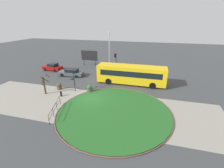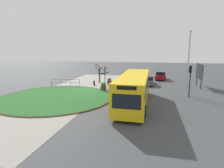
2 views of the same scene
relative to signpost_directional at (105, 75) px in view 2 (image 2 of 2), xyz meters
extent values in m
plane|color=#3D3F42|center=(3.14, -1.69, -1.87)|extent=(120.00, 120.00, 0.00)
cube|color=gray|center=(3.14, -3.46, -1.86)|extent=(32.00, 8.46, 0.02)
cylinder|color=#235B23|center=(6.93, -3.98, -1.82)|extent=(12.78, 12.78, 0.10)
torus|color=brown|center=(6.93, -3.98, -1.82)|extent=(13.09, 13.09, 0.11)
cylinder|color=black|center=(-0.03, 0.00, -0.34)|extent=(0.09, 0.09, 3.07)
sphere|color=black|center=(-0.03, 0.00, 1.25)|extent=(0.10, 0.10, 0.10)
cube|color=black|center=(0.28, 0.25, 0.94)|extent=(0.56, 0.48, 0.15)
cube|color=#195128|center=(0.30, 0.01, 0.66)|extent=(0.57, 0.05, 0.15)
cube|color=#195128|center=(-0.14, 0.25, 0.35)|extent=(0.23, 0.43, 0.15)
cube|color=black|center=(-0.02, -0.36, 0.17)|extent=(0.05, 0.63, 0.15)
cube|color=#195128|center=(-0.31, -0.15, 0.03)|extent=(0.50, 0.28, 0.15)
cylinder|color=black|center=(-1.10, -2.02, -1.57)|extent=(0.25, 0.25, 0.60)
sphere|color=black|center=(-1.10, -2.02, -1.23)|extent=(0.24, 0.24, 0.24)
cube|color=black|center=(0.59, -5.95, -0.84)|extent=(1.27, 3.98, 0.03)
cube|color=black|center=(0.59, -5.95, -1.30)|extent=(1.27, 3.98, 0.03)
cylinder|color=black|center=(-0.03, -3.97, -1.35)|extent=(0.04, 0.04, 1.03)
cylinder|color=black|center=(0.39, -5.29, -1.35)|extent=(0.04, 0.04, 1.03)
cylinder|color=black|center=(0.80, -6.61, -1.35)|extent=(0.04, 0.04, 1.03)
cylinder|color=black|center=(1.21, -7.94, -1.35)|extent=(0.04, 0.04, 1.03)
cube|color=yellow|center=(7.48, 5.04, -0.24)|extent=(10.94, 2.60, 2.72)
cube|color=black|center=(7.48, 6.33, 0.15)|extent=(9.62, 0.06, 0.88)
cube|color=black|center=(7.49, 3.75, 0.15)|extent=(9.62, 0.06, 0.88)
cube|color=black|center=(12.96, 5.06, -0.10)|extent=(0.03, 2.10, 1.10)
cube|color=black|center=(12.96, 5.06, 0.90)|extent=(0.03, 1.41, 0.28)
cylinder|color=black|center=(10.98, 6.23, -1.37)|extent=(1.00, 0.30, 1.00)
cylinder|color=black|center=(10.99, 3.87, -1.37)|extent=(1.00, 0.30, 1.00)
cylinder|color=black|center=(3.98, 6.21, -1.37)|extent=(1.00, 0.30, 1.00)
cylinder|color=black|center=(3.99, 3.85, -1.37)|extent=(1.00, 0.30, 1.00)
cube|color=maroon|center=(-9.36, 8.20, -1.33)|extent=(4.07, 2.11, 0.73)
cube|color=black|center=(-9.21, 8.18, -0.67)|extent=(1.79, 1.71, 0.59)
cube|color=#EAEACC|center=(-11.38, 7.83, -1.30)|extent=(0.04, 0.20, 0.12)
cube|color=#EAEACC|center=(-11.28, 8.90, -1.30)|extent=(0.04, 0.20, 0.12)
cylinder|color=black|center=(-10.65, 7.49, -1.55)|extent=(0.66, 0.27, 0.64)
cylinder|color=black|center=(-10.51, 9.11, -1.55)|extent=(0.66, 0.27, 0.64)
cylinder|color=black|center=(-8.22, 7.28, -1.55)|extent=(0.66, 0.27, 0.64)
cylinder|color=black|center=(-8.08, 8.90, -1.55)|extent=(0.66, 0.27, 0.64)
cube|color=#474C51|center=(-3.94, 6.02, -1.37)|extent=(4.67, 1.99, 0.65)
cube|color=black|center=(-3.75, 6.03, -0.78)|extent=(2.31, 1.64, 0.53)
cube|color=#EAEACC|center=(-6.20, 5.37, -1.34)|extent=(0.03, 0.20, 0.12)
cube|color=#EAEACC|center=(-6.26, 6.41, -1.34)|extent=(0.03, 0.20, 0.12)
cylinder|color=black|center=(-5.31, 5.16, -1.55)|extent=(0.65, 0.26, 0.64)
cylinder|color=black|center=(-5.40, 6.72, -1.55)|extent=(0.65, 0.26, 0.64)
cylinder|color=black|center=(-2.47, 5.32, -1.55)|extent=(0.65, 0.26, 0.64)
cylinder|color=black|center=(-2.56, 6.89, -1.55)|extent=(0.65, 0.26, 0.64)
cylinder|color=black|center=(3.55, 10.94, -0.05)|extent=(0.11, 0.11, 3.64)
cube|color=black|center=(3.35, 10.92, 1.38)|extent=(0.28, 0.28, 0.78)
sphere|color=red|center=(3.20, 10.91, 1.62)|extent=(0.16, 0.16, 0.16)
sphere|color=black|center=(3.20, 10.91, 1.38)|extent=(0.16, 0.16, 0.16)
sphere|color=black|center=(3.20, 10.91, 1.14)|extent=(0.16, 0.16, 0.16)
cylinder|color=#B7B7BC|center=(2.19, 10.84, 1.85)|extent=(0.16, 0.16, 7.44)
cylinder|color=silver|center=(2.19, 10.84, 5.69)|extent=(0.32, 0.32, 0.22)
cylinder|color=black|center=(-4.61, 13.41, -0.69)|extent=(0.12, 0.12, 2.36)
cylinder|color=black|center=(-1.79, 13.41, -0.69)|extent=(0.12, 0.12, 2.36)
cube|color=#1E66B2|center=(-3.20, 13.41, 0.49)|extent=(3.76, 0.13, 2.10)
cube|color=black|center=(-3.20, 13.34, 0.49)|extent=(3.86, 0.04, 2.20)
cylinder|color=#47423D|center=(2.14, 0.36, -1.60)|extent=(0.82, 0.82, 0.54)
sphere|color=#286028|center=(2.14, 0.36, -1.10)|extent=(0.70, 0.70, 0.70)
cylinder|color=brown|center=(-2.65, 0.03, -1.64)|extent=(0.76, 0.76, 0.47)
sphere|color=#4C4723|center=(-2.65, 0.03, -1.19)|extent=(0.64, 0.64, 0.64)
cylinder|color=#423323|center=(-3.67, -1.91, -0.60)|extent=(0.23, 0.23, 2.53)
cylinder|color=#423323|center=(-3.24, -2.15, 0.45)|extent=(0.60, 0.96, 0.96)
cylinder|color=#423323|center=(-3.86, -1.97, -0.03)|extent=(0.24, 0.51, 0.87)
cylinder|color=#423323|center=(-3.06, -1.71, 0.87)|extent=(0.52, 1.30, 0.90)
camera|label=1|loc=(10.60, -18.83, 7.93)|focal=25.00mm
camera|label=2|loc=(25.47, 6.85, 3.54)|focal=29.40mm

